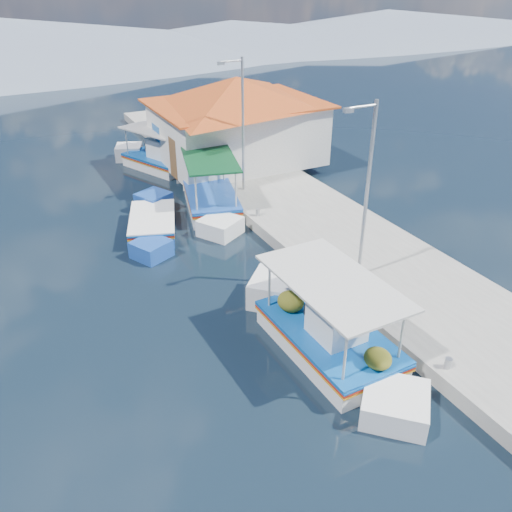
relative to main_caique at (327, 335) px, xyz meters
name	(u,v)px	position (x,y,z in m)	size (l,w,h in m)	color
ground	(269,360)	(-1.72, 0.35, -0.52)	(160.00, 160.00, 0.00)	black
quay	(325,229)	(4.18, 6.35, -0.27)	(5.00, 44.00, 0.50)	#A4A299
bollards	(291,238)	(2.08, 5.60, 0.13)	(0.20, 17.20, 0.30)	#A5A8AD
main_caique	(327,335)	(0.00, 0.00, 0.00)	(2.49, 8.16, 2.69)	white
caique_green_canopy	(210,201)	(0.97, 10.93, -0.11)	(3.40, 7.05, 2.73)	white
caique_blue_hull	(152,225)	(-2.13, 9.95, -0.22)	(3.14, 5.86, 1.10)	#1B48A4
caique_far	(159,160)	(0.66, 17.45, -0.07)	(3.77, 6.38, 2.43)	white
harbor_building	(237,118)	(4.47, 15.35, 2.26)	(10.49, 10.49, 4.40)	white
lamp_post_near	(366,185)	(2.79, 2.35, 3.33)	(1.21, 0.14, 6.00)	#A5A8AD
lamp_post_far	(241,119)	(2.79, 11.35, 3.33)	(1.21, 0.14, 6.00)	#A5A8AD
mountain_ridge	(83,41)	(4.82, 56.35, 1.52)	(171.40, 96.00, 5.50)	slate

